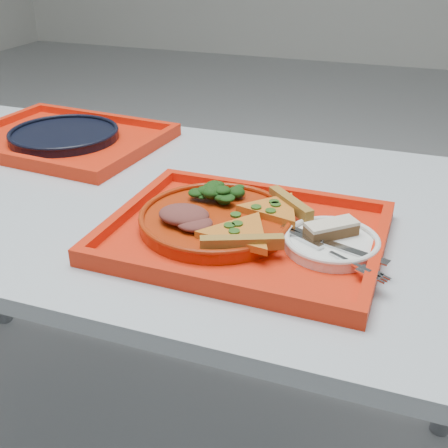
{
  "coord_description": "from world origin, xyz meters",
  "views": [
    {
      "loc": [
        0.54,
        -0.91,
        1.21
      ],
      "look_at": [
        0.26,
        -0.14,
        0.78
      ],
      "focal_mm": 45.0,
      "sensor_mm": 36.0,
      "label": 1
    }
  ],
  "objects_px": {
    "tray_main": "(244,237)",
    "dinner_plate": "(216,221)",
    "navy_plate": "(64,136)",
    "dessert_bar": "(331,229)",
    "tray_far": "(65,141)"
  },
  "relations": [
    {
      "from": "tray_main",
      "to": "dessert_bar",
      "type": "xyz_separation_m",
      "value": [
        0.14,
        0.02,
        0.03
      ]
    },
    {
      "from": "tray_far",
      "to": "dinner_plate",
      "type": "xyz_separation_m",
      "value": [
        0.5,
        -0.3,
        0.02
      ]
    },
    {
      "from": "tray_main",
      "to": "dinner_plate",
      "type": "distance_m",
      "value": 0.06
    },
    {
      "from": "dinner_plate",
      "to": "dessert_bar",
      "type": "height_order",
      "value": "dessert_bar"
    },
    {
      "from": "tray_main",
      "to": "dinner_plate",
      "type": "xyz_separation_m",
      "value": [
        -0.05,
        0.01,
        0.02
      ]
    },
    {
      "from": "tray_main",
      "to": "dinner_plate",
      "type": "height_order",
      "value": "dinner_plate"
    },
    {
      "from": "tray_main",
      "to": "dessert_bar",
      "type": "height_order",
      "value": "dessert_bar"
    },
    {
      "from": "dessert_bar",
      "to": "navy_plate",
      "type": "bearing_deg",
      "value": 115.88
    },
    {
      "from": "tray_main",
      "to": "tray_far",
      "type": "distance_m",
      "value": 0.64
    },
    {
      "from": "tray_main",
      "to": "dinner_plate",
      "type": "bearing_deg",
      "value": 170.54
    },
    {
      "from": "dessert_bar",
      "to": "dinner_plate",
      "type": "bearing_deg",
      "value": 140.45
    },
    {
      "from": "tray_main",
      "to": "navy_plate",
      "type": "distance_m",
      "value": 0.64
    },
    {
      "from": "tray_main",
      "to": "dessert_bar",
      "type": "bearing_deg",
      "value": 7.82
    },
    {
      "from": "dinner_plate",
      "to": "tray_main",
      "type": "bearing_deg",
      "value": -10.3
    },
    {
      "from": "tray_far",
      "to": "dinner_plate",
      "type": "distance_m",
      "value": 0.58
    }
  ]
}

